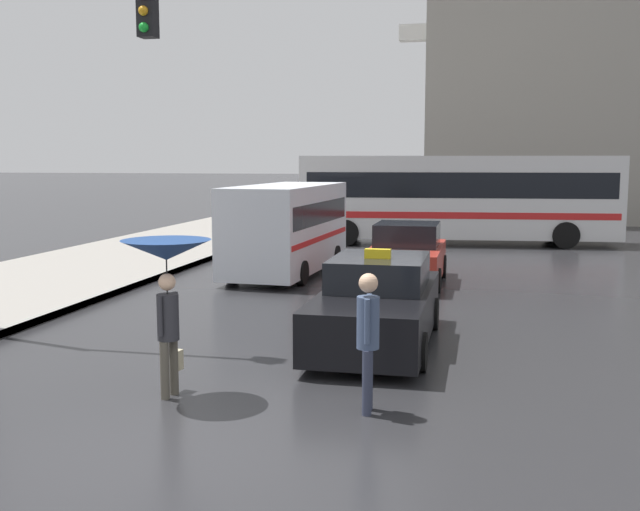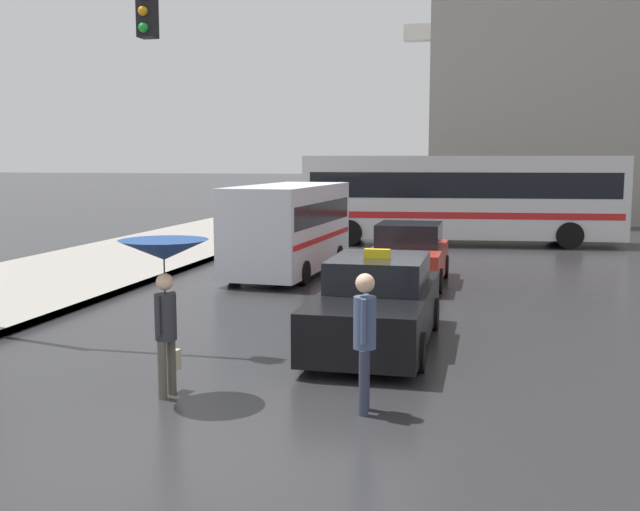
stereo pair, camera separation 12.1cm
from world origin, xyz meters
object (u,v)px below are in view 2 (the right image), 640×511
(pedestrian_man, at_px, (365,331))
(traffic_light, at_px, (38,92))
(monument_cross, at_px, (459,71))
(city_bus, at_px, (460,195))
(sedan_red, at_px, (408,256))
(ambulance_van, at_px, (289,225))
(taxi, at_px, (377,305))
(pedestrian_with_umbrella, at_px, (164,266))

(pedestrian_man, bearing_deg, traffic_light, -117.74)
(monument_cross, bearing_deg, pedestrian_man, -89.23)
(traffic_light, bearing_deg, city_bus, 68.95)
(sedan_red, distance_m, pedestrian_man, 10.08)
(ambulance_van, distance_m, traffic_light, 9.08)
(city_bus, relative_size, monument_cross, 0.82)
(taxi, distance_m, pedestrian_with_umbrella, 4.28)
(sedan_red, relative_size, city_bus, 0.34)
(sedan_red, bearing_deg, ambulance_van, -14.61)
(sedan_red, bearing_deg, pedestrian_man, 93.02)
(ambulance_van, bearing_deg, traffic_light, 78.31)
(city_bus, bearing_deg, ambulance_van, 147.98)
(sedan_red, bearing_deg, taxi, 91.48)
(ambulance_van, relative_size, traffic_light, 0.93)
(pedestrian_man, xyz_separation_m, traffic_light, (-6.13, 2.64, 3.27))
(taxi, xyz_separation_m, pedestrian_with_umbrella, (-2.34, -3.42, 1.08))
(sedan_red, xyz_separation_m, pedestrian_man, (0.53, -10.06, 0.35))
(pedestrian_man, xyz_separation_m, monument_cross, (-0.48, 35.65, 7.16))
(sedan_red, relative_size, pedestrian_with_umbrella, 1.89)
(taxi, bearing_deg, monument_cross, -89.79)
(ambulance_van, bearing_deg, city_bus, -113.54)
(traffic_light, bearing_deg, ambulance_van, 75.23)
(pedestrian_with_umbrella, distance_m, pedestrian_man, 2.80)
(pedestrian_man, bearing_deg, ambulance_van, -164.60)
(monument_cross, bearing_deg, traffic_light, -99.72)
(taxi, bearing_deg, traffic_light, 8.21)
(taxi, distance_m, pedestrian_man, 3.51)
(sedan_red, height_order, monument_cross, monument_cross)
(taxi, relative_size, pedestrian_with_umbrella, 2.17)
(pedestrian_with_umbrella, bearing_deg, monument_cross, 6.16)
(city_bus, bearing_deg, taxi, 171.95)
(sedan_red, xyz_separation_m, pedestrian_with_umbrella, (-2.17, -10.00, 1.08))
(pedestrian_with_umbrella, height_order, monument_cross, monument_cross)
(taxi, distance_m, city_bus, 16.17)
(taxi, height_order, pedestrian_man, pedestrian_man)
(traffic_light, relative_size, monument_cross, 0.43)
(taxi, bearing_deg, sedan_red, -88.52)
(traffic_light, xyz_separation_m, monument_cross, (5.66, 33.01, 3.89))
(pedestrian_with_umbrella, bearing_deg, ambulance_van, 16.25)
(city_bus, bearing_deg, pedestrian_man, 173.47)
(taxi, distance_m, ambulance_van, 8.31)
(pedestrian_with_umbrella, distance_m, monument_cross, 36.24)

